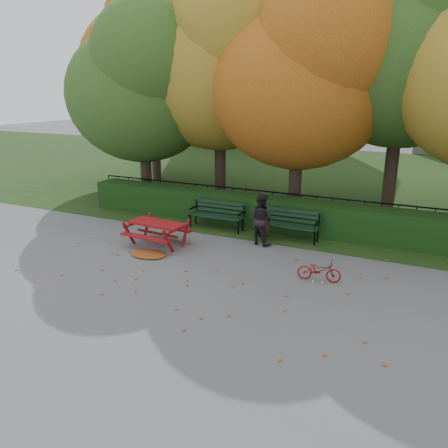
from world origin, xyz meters
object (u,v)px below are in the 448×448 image
at_px(bench_left, 218,213).
at_px(tree_d, 419,33).
at_px(child, 265,226).
at_px(picnic_table, 157,228).
at_px(tree_c, 309,73).
at_px(tree_b, 226,58).
at_px(bench_right, 290,222).
at_px(tree_a, 145,84).
at_px(tree_f, 155,58).
at_px(bicycle, 319,270).
at_px(adult, 261,219).

bearing_deg(bench_left, tree_d, 34.26).
bearing_deg(child, bench_left, -34.45).
bearing_deg(bench_left, picnic_table, -111.38).
bearing_deg(tree_c, bench_left, -133.36).
height_order(bench_left, child, child).
distance_m(tree_b, bench_right, 6.76).
bearing_deg(tree_b, tree_c, -13.45).
bearing_deg(tree_c, picnic_table, -123.89).
distance_m(tree_a, tree_d, 9.33).
height_order(tree_b, bench_right, tree_b).
height_order(tree_f, bench_right, tree_f).
height_order(tree_a, picnic_table, tree_a).
relative_size(tree_f, bicycle, 9.03).
relative_size(tree_b, tree_d, 0.92).
relative_size(tree_a, tree_d, 0.78).
height_order(tree_d, picnic_table, tree_d).
relative_size(tree_b, child, 9.25).
bearing_deg(picnic_table, tree_a, 131.30).
bearing_deg(tree_a, picnic_table, -53.41).
height_order(tree_d, bicycle, tree_d).
distance_m(tree_a, bench_right, 7.69).
height_order(bench_right, child, child).
xyz_separation_m(tree_b, picnic_table, (0.28, -5.25, -4.86)).
bearing_deg(tree_d, tree_f, 169.67).
xyz_separation_m(tree_b, tree_d, (6.32, 0.48, 0.58)).
bearing_deg(bench_left, bench_right, 0.00).
height_order(tree_a, tree_b, tree_b).
height_order(tree_f, bench_left, tree_f).
xyz_separation_m(tree_c, adult, (-0.35, -3.06, -4.07)).
xyz_separation_m(tree_d, bicycle, (-1.24, -6.17, -5.71)).
relative_size(tree_c, bench_left, 4.44).
relative_size(tree_a, bench_right, 4.16).
xyz_separation_m(bench_right, child, (-0.60, -0.50, -0.04)).
xyz_separation_m(tree_a, bicycle, (7.83, -4.52, -4.25)).
height_order(tree_f, adult, tree_f).
height_order(tree_c, bench_left, tree_c).
xyz_separation_m(tree_a, tree_d, (9.07, 1.65, 1.46)).
relative_size(child, bicycle, 0.93).
bearing_deg(bench_left, tree_a, 154.24).
xyz_separation_m(bench_left, child, (1.80, -0.50, -0.04)).
xyz_separation_m(child, adult, (-0.01, -0.30, 0.28)).
relative_size(tree_a, tree_c, 0.94).
xyz_separation_m(tree_b, tree_f, (-4.69, 2.49, 0.29)).
xyz_separation_m(bench_left, bicycle, (3.94, -2.64, -0.25)).
xyz_separation_m(bench_left, bench_right, (2.40, 0.00, 0.00)).
xyz_separation_m(tree_b, adult, (2.93, -3.85, -4.65)).
bearing_deg(tree_d, tree_a, -169.67).
bearing_deg(bench_right, bench_left, 180.00).
distance_m(tree_c, adult, 5.11).
bearing_deg(tree_c, tree_d, 22.61).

